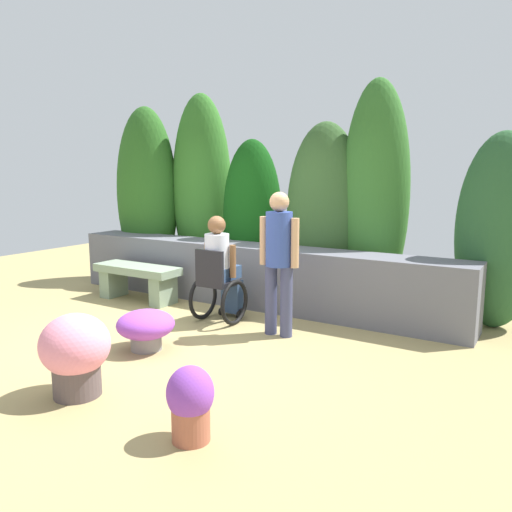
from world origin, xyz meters
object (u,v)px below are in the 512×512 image
Objects in this scene: flower_pot_red_accent at (190,402)px; stone_bench at (137,278)px; flower_pot_purple_near at (75,352)px; flower_pot_terracotta_by_wall at (146,327)px; person_standing_companion at (279,254)px; person_in_wheelchair at (220,273)px.

stone_bench is at bearing 139.67° from flower_pot_red_accent.
flower_pot_purple_near is 1.16× the size of flower_pot_terracotta_by_wall.
flower_pot_red_accent is (0.59, -2.33, -0.66)m from person_standing_companion.
stone_bench is 4.08m from flower_pot_red_accent.
person_in_wheelchair is 2.19× the size of flower_pot_terracotta_by_wall.
stone_bench is 3.16m from flower_pot_purple_near.
person_in_wheelchair is (1.63, -0.21, 0.29)m from stone_bench.
stone_bench is at bearing 125.58° from flower_pot_purple_near.
stone_bench is 2.49× the size of flower_pot_red_accent.
stone_bench is 1.92× the size of flower_pot_purple_near.
person_standing_companion is 2.69× the size of flower_pot_terracotta_by_wall.
flower_pot_terracotta_by_wall is at bearing -86.71° from person_in_wheelchair.
person_standing_companion is 3.02× the size of flower_pot_red_accent.
flower_pot_purple_near is at bearing 177.01° from flower_pot_red_accent.
flower_pot_terracotta_by_wall is 1.12× the size of flower_pot_red_accent.
flower_pot_purple_near reaches higher than flower_pot_terracotta_by_wall.
flower_pot_red_accent reaches higher than flower_pot_terracotta_by_wall.
person_in_wheelchair is 2.45× the size of flower_pot_red_accent.
person_standing_companion reaches higher than person_in_wheelchair.
flower_pot_red_accent is at bearing -44.94° from stone_bench.
flower_pot_terracotta_by_wall is (-0.07, -1.25, -0.38)m from person_in_wheelchair.
person_in_wheelchair is at bearing 175.65° from person_standing_companion.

